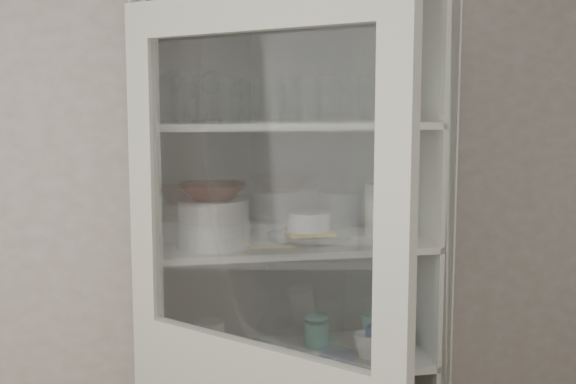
{
  "coord_description": "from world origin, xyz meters",
  "views": [
    {
      "loc": [
        -0.26,
        -1.08,
        1.73
      ],
      "look_at": [
        0.2,
        1.27,
        1.42
      ],
      "focal_mm": 45.0,
      "sensor_mm": 36.0,
      "label": 1
    }
  ],
  "objects_px": {
    "goblet_1": "(239,98)",
    "mug_white": "(366,345)",
    "goblet_2": "(287,99)",
    "white_ramekin": "(309,221)",
    "teal_jar": "(317,332)",
    "cream_bowl": "(214,210)",
    "white_canister": "(209,339)",
    "plate_stack_front": "(214,234)",
    "plate_stack_back": "(173,226)",
    "grey_bowl_stack": "(385,209)",
    "goblet_0": "(212,94)",
    "mug_blue": "(382,340)",
    "goblet_3": "(398,96)",
    "measuring_cups": "(198,364)",
    "yellow_trivet": "(309,232)",
    "glass_platter": "(309,236)",
    "pantry_cabinet": "(285,326)",
    "terracotta_bowl": "(214,191)",
    "mug_teal": "(375,328)"
  },
  "relations": [
    {
      "from": "goblet_1",
      "to": "mug_white",
      "type": "relative_size",
      "value": 1.74
    },
    {
      "from": "measuring_cups",
      "to": "white_canister",
      "type": "distance_m",
      "value": 0.14
    },
    {
      "from": "mug_blue",
      "to": "mug_white",
      "type": "bearing_deg",
      "value": -165.72
    },
    {
      "from": "goblet_0",
      "to": "goblet_3",
      "type": "relative_size",
      "value": 1.08
    },
    {
      "from": "goblet_0",
      "to": "measuring_cups",
      "type": "relative_size",
      "value": 1.75
    },
    {
      "from": "plate_stack_front",
      "to": "cream_bowl",
      "type": "distance_m",
      "value": 0.08
    },
    {
      "from": "goblet_1",
      "to": "mug_white",
      "type": "height_order",
      "value": "goblet_1"
    },
    {
      "from": "terracotta_bowl",
      "to": "glass_platter",
      "type": "distance_m",
      "value": 0.38
    },
    {
      "from": "goblet_1",
      "to": "plate_stack_back",
      "type": "relative_size",
      "value": 0.66
    },
    {
      "from": "plate_stack_back",
      "to": "teal_jar",
      "type": "bearing_deg",
      "value": -9.37
    },
    {
      "from": "plate_stack_back",
      "to": "white_ramekin",
      "type": "xyz_separation_m",
      "value": [
        0.46,
        -0.12,
        0.02
      ]
    },
    {
      "from": "measuring_cups",
      "to": "white_canister",
      "type": "xyz_separation_m",
      "value": [
        0.05,
        0.12,
        0.04
      ]
    },
    {
      "from": "mug_blue",
      "to": "grey_bowl_stack",
      "type": "bearing_deg",
      "value": 63.19
    },
    {
      "from": "mug_white",
      "to": "measuring_cups",
      "type": "bearing_deg",
      "value": -154.37
    },
    {
      "from": "goblet_1",
      "to": "cream_bowl",
      "type": "relative_size",
      "value": 0.68
    },
    {
      "from": "glass_platter",
      "to": "white_canister",
      "type": "distance_m",
      "value": 0.49
    },
    {
      "from": "goblet_3",
      "to": "measuring_cups",
      "type": "bearing_deg",
      "value": -166.17
    },
    {
      "from": "glass_platter",
      "to": "goblet_1",
      "type": "bearing_deg",
      "value": 162.27
    },
    {
      "from": "pantry_cabinet",
      "to": "terracotta_bowl",
      "type": "relative_size",
      "value": 9.66
    },
    {
      "from": "cream_bowl",
      "to": "glass_platter",
      "type": "relative_size",
      "value": 0.78
    },
    {
      "from": "terracotta_bowl",
      "to": "white_canister",
      "type": "relative_size",
      "value": 1.77
    },
    {
      "from": "goblet_1",
      "to": "goblet_3",
      "type": "relative_size",
      "value": 0.9
    },
    {
      "from": "goblet_0",
      "to": "mug_blue",
      "type": "distance_m",
      "value": 1.03
    },
    {
      "from": "goblet_1",
      "to": "goblet_3",
      "type": "bearing_deg",
      "value": -0.52
    },
    {
      "from": "goblet_2",
      "to": "glass_platter",
      "type": "distance_m",
      "value": 0.47
    },
    {
      "from": "plate_stack_front",
      "to": "mug_white",
      "type": "xyz_separation_m",
      "value": [
        0.51,
        -0.02,
        -0.4
      ]
    },
    {
      "from": "mug_white",
      "to": "teal_jar",
      "type": "relative_size",
      "value": 0.84
    },
    {
      "from": "goblet_2",
      "to": "plate_stack_front",
      "type": "distance_m",
      "value": 0.53
    },
    {
      "from": "mug_white",
      "to": "teal_jar",
      "type": "bearing_deg",
      "value": 159.02
    },
    {
      "from": "goblet_2",
      "to": "mug_teal",
      "type": "relative_size",
      "value": 1.35
    },
    {
      "from": "mug_blue",
      "to": "measuring_cups",
      "type": "height_order",
      "value": "mug_blue"
    },
    {
      "from": "goblet_1",
      "to": "white_canister",
      "type": "distance_m",
      "value": 0.83
    },
    {
      "from": "cream_bowl",
      "to": "grey_bowl_stack",
      "type": "height_order",
      "value": "grey_bowl_stack"
    },
    {
      "from": "goblet_2",
      "to": "cream_bowl",
      "type": "xyz_separation_m",
      "value": [
        -0.27,
        -0.13,
        -0.36
      ]
    },
    {
      "from": "goblet_2",
      "to": "terracotta_bowl",
      "type": "xyz_separation_m",
      "value": [
        -0.27,
        -0.13,
        -0.29
      ]
    },
    {
      "from": "goblet_1",
      "to": "white_canister",
      "type": "height_order",
      "value": "goblet_1"
    },
    {
      "from": "teal_jar",
      "to": "pantry_cabinet",
      "type": "bearing_deg",
      "value": 175.92
    },
    {
      "from": "pantry_cabinet",
      "to": "white_canister",
      "type": "bearing_deg",
      "value": -171.99
    },
    {
      "from": "goblet_3",
      "to": "plate_stack_front",
      "type": "distance_m",
      "value": 0.81
    },
    {
      "from": "glass_platter",
      "to": "terracotta_bowl",
      "type": "bearing_deg",
      "value": -166.66
    },
    {
      "from": "glass_platter",
      "to": "plate_stack_back",
      "type": "bearing_deg",
      "value": 164.78
    },
    {
      "from": "goblet_0",
      "to": "mug_white",
      "type": "relative_size",
      "value": 2.08
    },
    {
      "from": "goblet_1",
      "to": "yellow_trivet",
      "type": "xyz_separation_m",
      "value": [
        0.23,
        -0.07,
        -0.46
      ]
    },
    {
      "from": "white_ramekin",
      "to": "white_canister",
      "type": "bearing_deg",
      "value": 177.89
    },
    {
      "from": "cream_bowl",
      "to": "white_canister",
      "type": "distance_m",
      "value": 0.47
    },
    {
      "from": "goblet_2",
      "to": "white_ramekin",
      "type": "height_order",
      "value": "goblet_2"
    },
    {
      "from": "white_ramekin",
      "to": "teal_jar",
      "type": "bearing_deg",
      "value": 46.88
    },
    {
      "from": "yellow_trivet",
      "to": "white_ramekin",
      "type": "distance_m",
      "value": 0.04
    },
    {
      "from": "pantry_cabinet",
      "to": "goblet_2",
      "type": "distance_m",
      "value": 0.8
    },
    {
      "from": "cream_bowl",
      "to": "grey_bowl_stack",
      "type": "bearing_deg",
      "value": 8.81
    }
  ]
}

